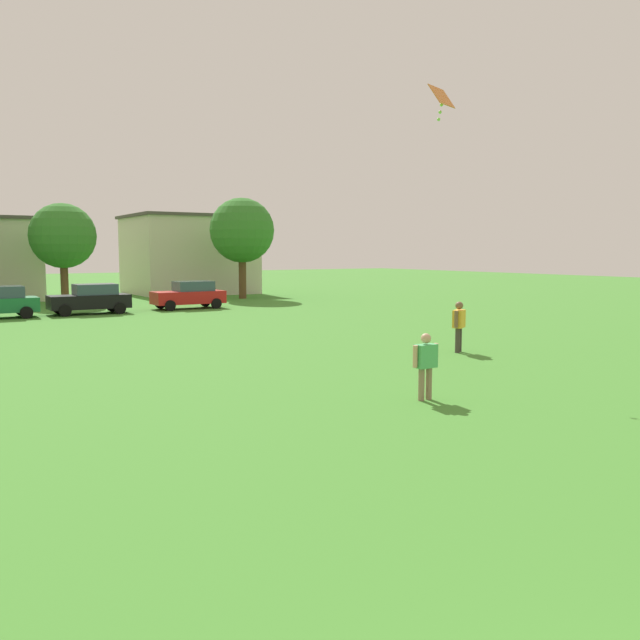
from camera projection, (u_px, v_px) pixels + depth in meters
ground_plane at (16, 333)px, 28.10m from camera, size 160.00×160.00×0.00m
adult_bystander at (426, 361)px, 15.36m from camera, size 0.76×0.30×1.59m
bystander_midfield at (459, 322)px, 22.67m from camera, size 0.74×0.58×1.77m
kite at (441, 99)px, 19.73m from camera, size 1.07×0.75×1.05m
parked_car_black_2 at (91, 299)px, 36.69m from camera, size 4.30×2.02×1.68m
parked_car_red_3 at (190, 295)px, 40.12m from camera, size 4.30×2.02×1.68m
tree_right at (63, 236)px, 43.04m from camera, size 4.28×4.28×6.67m
tree_far_right at (242, 231)px, 48.39m from camera, size 4.78×4.78×7.44m
house_right at (189, 254)px, 55.28m from camera, size 9.75×9.14×6.49m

